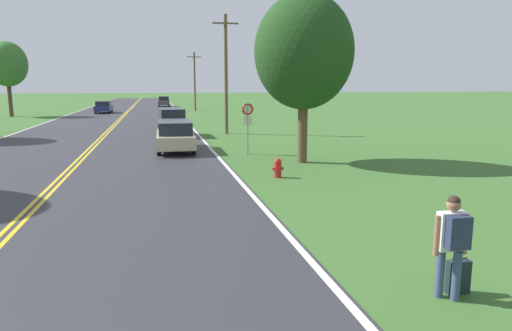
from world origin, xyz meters
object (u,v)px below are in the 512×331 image
object	(u,v)px
hitchhiker_person	(453,237)
tree_behind_sign	(7,64)
tree_left_verge	(304,52)
car_dark_blue_sedan_mid_far	(104,107)
fire_hydrant	(278,168)
suitcase	(458,277)
car_champagne_suv_approaching	(175,135)
traffic_sign	(248,116)
car_dark_grey_sedan_receding	(164,101)
car_dark_green_van_mid_near	(172,122)

from	to	relation	value
hitchhiker_person	tree_behind_sign	bearing A→B (deg)	24.99
tree_left_verge	car_dark_blue_sedan_mid_far	size ratio (longest dim) A/B	1.64
fire_hydrant	suitcase	bearing A→B (deg)	-87.70
tree_behind_sign	car_dark_blue_sedan_mid_far	distance (m)	11.28
car_champagne_suv_approaching	car_dark_blue_sedan_mid_far	xyz separation A→B (m)	(-7.11, 34.85, -0.08)
traffic_sign	car_dark_blue_sedan_mid_far	world-z (taller)	traffic_sign
suitcase	fire_hydrant	size ratio (longest dim) A/B	0.85
suitcase	fire_hydrant	world-z (taller)	fire_hydrant
car_champagne_suv_approaching	car_dark_grey_sedan_receding	bearing A→B (deg)	-179.56
traffic_sign	car_champagne_suv_approaching	distance (m)	4.15
fire_hydrant	tree_left_verge	bearing A→B (deg)	57.57
tree_left_verge	tree_behind_sign	bearing A→B (deg)	121.53
hitchhiker_person	car_dark_grey_sedan_receding	xyz separation A→B (m)	(-3.07, 68.13, -0.22)
tree_behind_sign	car_dark_green_van_mid_near	size ratio (longest dim) A/B	1.81
hitchhiker_person	traffic_sign	bearing A→B (deg)	2.98
suitcase	car_dark_grey_sedan_receding	world-z (taller)	car_dark_grey_sedan_receding
car_dark_green_van_mid_near	car_dark_blue_sedan_mid_far	size ratio (longest dim) A/B	1.00
traffic_sign	car_dark_blue_sedan_mid_far	bearing A→B (deg)	105.98
tree_left_verge	car_dark_green_van_mid_near	world-z (taller)	tree_left_verge
suitcase	car_dark_green_van_mid_near	distance (m)	25.24
tree_left_verge	car_champagne_suv_approaching	distance (m)	8.24
tree_behind_sign	car_champagne_suv_approaching	distance (m)	34.77
car_dark_green_van_mid_near	car_dark_blue_sedan_mid_far	distance (m)	28.63
car_dark_green_van_mid_near	car_dark_grey_sedan_receding	size ratio (longest dim) A/B	1.06
hitchhiker_person	tree_left_verge	world-z (taller)	tree_left_verge
hitchhiker_person	tree_behind_sign	size ratio (longest dim) A/B	0.21
car_champagne_suv_approaching	car_dark_blue_sedan_mid_far	distance (m)	35.56
suitcase	tree_left_verge	bearing A→B (deg)	-4.04
tree_left_verge	car_dark_green_van_mid_near	distance (m)	13.66
car_dark_blue_sedan_mid_far	traffic_sign	bearing A→B (deg)	-163.13
suitcase	fire_hydrant	distance (m)	9.91
traffic_sign	car_champagne_suv_approaching	size ratio (longest dim) A/B	0.53
fire_hydrant	car_dark_blue_sedan_mid_far	world-z (taller)	car_dark_blue_sedan_mid_far
suitcase	car_dark_blue_sedan_mid_far	size ratio (longest dim) A/B	0.14
suitcase	car_champagne_suv_approaching	world-z (taller)	car_champagne_suv_approaching
car_dark_blue_sedan_mid_far	car_dark_grey_sedan_receding	distance (m)	17.06
suitcase	tree_behind_sign	world-z (taller)	tree_behind_sign
hitchhiker_person	car_champagne_suv_approaching	world-z (taller)	hitchhiker_person
hitchhiker_person	fire_hydrant	world-z (taller)	hitchhiker_person
suitcase	car_champagne_suv_approaching	size ratio (longest dim) A/B	0.13
tree_left_verge	car_champagne_suv_approaching	xyz separation A→B (m)	(-5.35, 4.87, -3.94)
suitcase	hitchhiker_person	bearing A→B (deg)	123.58
fire_hydrant	traffic_sign	bearing A→B (deg)	89.62
car_dark_grey_sedan_receding	traffic_sign	bearing A→B (deg)	4.75
tree_behind_sign	car_dark_green_van_mid_near	bearing A→B (deg)	-54.84
fire_hydrant	traffic_sign	distance (m)	6.08
tree_behind_sign	car_dark_green_van_mid_near	world-z (taller)	tree_behind_sign
suitcase	traffic_sign	distance (m)	15.86
tree_left_verge	car_dark_grey_sedan_receding	size ratio (longest dim) A/B	1.73
hitchhiker_person	tree_left_verge	size ratio (longest dim) A/B	0.24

